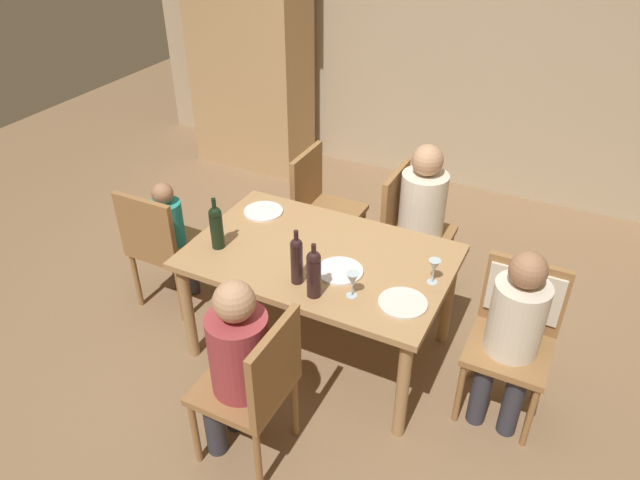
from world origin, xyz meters
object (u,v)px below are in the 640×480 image
person_child_small (171,231)px  chair_near (257,383)px  chair_far_right (408,224)px  person_man_bearded (426,212)px  person_man_guest (236,359)px  dinner_plate_host (340,271)px  wine_glass_centre (352,280)px  person_woman_host (514,328)px  wine_bottle_dark_red (314,272)px  dinner_plate_guest_right (403,303)px  wine_bottle_tall_green (297,259)px  dining_table (320,266)px  wine_bottle_short_olive (216,226)px  armoire_cabinet (250,54)px  wine_glass_near_left (434,267)px  dinner_plate_guest_left (263,211)px  chair_right_end (518,318)px  chair_left_end (161,242)px  chair_far_left (320,202)px

person_child_small → chair_near: bearing=-36.0°
chair_far_right → chair_near: bearing=-5.6°
person_man_bearded → person_man_guest: person_man_bearded is taller
dinner_plate_host → wine_glass_centre: bearing=-48.3°
person_child_small → dinner_plate_host: (1.33, -0.13, 0.18)m
person_woman_host → wine_bottle_dark_red: size_ratio=3.37×
dinner_plate_guest_right → wine_bottle_tall_green: bearing=-172.5°
dining_table → person_woman_host: size_ratio=1.40×
wine_bottle_short_olive → wine_glass_centre: 0.91m
armoire_cabinet → dinner_plate_host: armoire_cabinet is taller
armoire_cabinet → wine_glass_near_left: 3.38m
wine_bottle_short_olive → dinner_plate_guest_left: (0.03, 0.47, -0.14)m
person_man_bearded → person_child_small: person_man_bearded is taller
chair_far_right → dinner_plate_host: bearing=-4.7°
dining_table → wine_bottle_tall_green: wine_bottle_tall_green is taller
person_man_guest → person_child_small: (-1.12, 0.90, -0.09)m
wine_bottle_dark_red → chair_near: bearing=-96.0°
chair_right_end → chair_left_end: bearing=5.2°
chair_near → chair_left_end: 1.46m
chair_near → person_man_guest: person_man_guest is taller
chair_near → chair_far_left: same height
dining_table → person_man_guest: bearing=-91.7°
chair_far_right → chair_left_end: same height
wine_glass_near_left → dinner_plate_guest_left: wine_glass_near_left is taller
wine_bottle_dark_red → wine_glass_near_left: 0.66m
chair_far_left → person_man_guest: size_ratio=0.82×
dining_table → person_woman_host: person_woman_host is taller
dinner_plate_host → wine_bottle_tall_green: bearing=-132.9°
chair_far_left → dinner_plate_guest_right: size_ratio=3.53×
wine_bottle_dark_red → chair_right_end: bearing=25.4°
person_woman_host → person_man_bearded: person_man_bearded is taller
wine_bottle_short_olive → chair_far_left: bearing=82.2°
wine_glass_near_left → chair_far_left: bearing=142.9°
chair_near → person_child_small: bearing=54.0°
dinner_plate_guest_left → armoire_cabinet: bearing=123.7°
chair_far_right → dinner_plate_host: size_ratio=3.44×
person_child_small → wine_bottle_short_olive: size_ratio=2.82×
person_man_guest → wine_bottle_short_olive: person_man_guest is taller
person_man_bearded → person_child_small: bearing=-60.8°
chair_left_end → wine_glass_centre: 1.52m
person_woman_host → chair_far_left: bearing=-29.6°
armoire_cabinet → dinner_plate_guest_left: 2.40m
chair_far_right → dinner_plate_guest_right: (0.33, -1.09, 0.21)m
chair_left_end → person_child_small: (0.00, 0.11, 0.03)m
wine_bottle_short_olive → person_man_guest: bearing=-50.4°
person_man_guest → dinner_plate_host: 0.80m
person_child_small → wine_bottle_short_olive: (0.57, -0.23, 0.32)m
dining_table → person_man_bearded: bearing=66.9°
dining_table → wine_glass_near_left: 0.70m
person_man_guest → wine_bottle_tall_green: bearing=-3.1°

